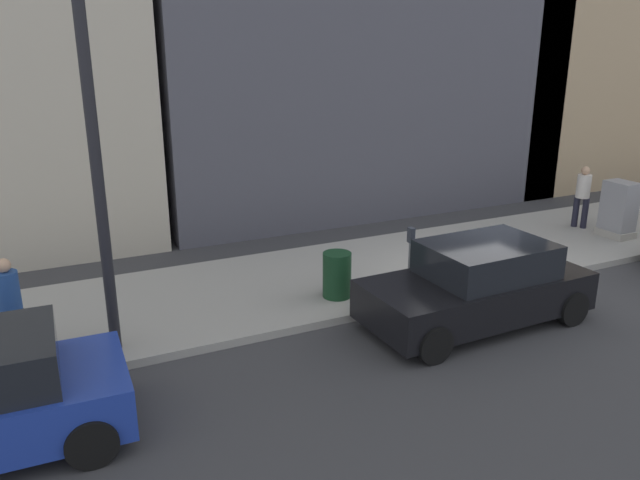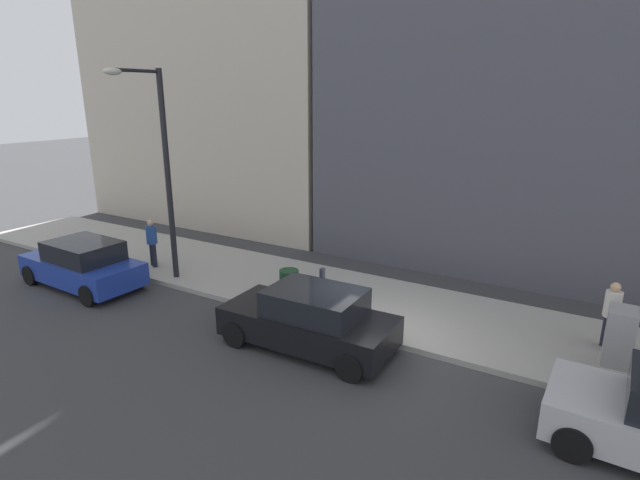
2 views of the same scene
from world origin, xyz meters
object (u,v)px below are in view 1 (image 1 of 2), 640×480
parking_meter (410,253)px  pedestrian_midblock (583,193)px  streetlamp (92,110)px  trash_bin (337,275)px  parked_car_black (478,285)px  utility_box (619,210)px  pedestrian_far_corner (9,303)px

parking_meter → pedestrian_midblock: (1.85, -6.68, 0.11)m
streetlamp → trash_bin: bearing=-81.7°
parked_car_black → parking_meter: size_ratio=3.14×
parking_meter → utility_box: (0.85, -6.88, -0.13)m
parked_car_black → pedestrian_midblock: size_ratio=2.55×
parking_meter → trash_bin: size_ratio=1.50×
utility_box → streetlamp: (-1.02, 12.51, 3.17)m
parked_car_black → pedestrian_midblock: pedestrian_midblock is taller
parked_car_black → parking_meter: parked_car_black is taller
parking_meter → pedestrian_midblock: bearing=-74.5°
utility_box → trash_bin: bearing=92.8°
pedestrian_midblock → utility_box: bearing=-13.4°
parked_car_black → pedestrian_far_corner: (1.92, 7.60, 0.35)m
parked_car_black → streetlamp: 7.08m
parked_car_black → trash_bin: size_ratio=4.71×
utility_box → streetlamp: 12.94m
trash_bin → utility_box: bearing=-87.2°
parked_car_black → streetlamp: size_ratio=0.65×
pedestrian_midblock → pedestrian_far_corner: (-1.39, 13.77, 0.00)m
utility_box → pedestrian_far_corner: (-0.39, 13.97, 0.24)m
pedestrian_far_corner → utility_box: bearing=26.2°
parking_meter → utility_box: utility_box is taller
utility_box → pedestrian_far_corner: size_ratio=0.86×
parking_meter → pedestrian_far_corner: size_ratio=0.81×
pedestrian_midblock → pedestrian_far_corner: bearing=-108.6°
utility_box → parked_car_black: bearing=109.9°
pedestrian_far_corner → parking_meter: bearing=20.8°
parking_meter → streetlamp: streetlamp is taller
parking_meter → trash_bin: (0.45, 1.38, -0.38)m
parking_meter → streetlamp: 6.40m
utility_box → pedestrian_midblock: size_ratio=0.86×
parking_meter → streetlamp: size_ratio=0.21×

